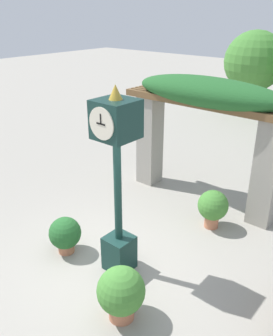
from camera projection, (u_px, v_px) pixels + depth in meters
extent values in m
plane|color=gray|center=(109.00, 262.00, 6.99)|extent=(60.00, 60.00, 0.00)
cube|color=#14332D|center=(119.00, 253.00, 6.70)|extent=(0.49, 0.49, 0.69)
cylinder|color=#14332D|center=(118.00, 192.00, 6.17)|extent=(0.14, 0.14, 1.90)
cylinder|color=gold|center=(117.00, 139.00, 5.77)|extent=(0.22, 0.22, 0.04)
cube|color=#14332D|center=(116.00, 119.00, 5.63)|extent=(0.63, 0.63, 0.63)
cylinder|color=beige|center=(101.00, 124.00, 5.41)|extent=(0.52, 0.02, 0.52)
cylinder|color=beige|center=(130.00, 115.00, 5.86)|extent=(0.52, 0.02, 0.52)
cube|color=black|center=(101.00, 124.00, 5.40)|extent=(0.18, 0.01, 0.02)
cube|color=black|center=(100.00, 119.00, 5.37)|extent=(0.02, 0.01, 0.16)
cone|color=gold|center=(115.00, 92.00, 5.46)|extent=(0.22, 0.22, 0.24)
cube|color=gray|center=(150.00, 140.00, 9.78)|extent=(0.53, 0.53, 2.46)
cube|color=gray|center=(267.00, 173.00, 7.82)|extent=(0.53, 0.53, 2.46)
cube|color=brown|center=(200.00, 105.00, 8.08)|extent=(4.44, 0.13, 0.16)
cube|color=brown|center=(204.00, 104.00, 8.20)|extent=(4.44, 0.13, 0.16)
cube|color=brown|center=(208.00, 102.00, 8.32)|extent=(4.44, 0.13, 0.16)
cube|color=brown|center=(212.00, 101.00, 8.45)|extent=(4.44, 0.13, 0.16)
ellipsoid|color=#235B28|center=(207.00, 92.00, 8.16)|extent=(3.80, 1.13, 0.70)
cylinder|color=#B26B4C|center=(211.00, 221.00, 8.05)|extent=(0.32, 0.32, 0.30)
sphere|color=#427F33|center=(213.00, 205.00, 7.89)|extent=(0.68, 0.68, 0.68)
cylinder|color=#B26B4C|center=(121.00, 311.00, 5.69)|extent=(0.41, 0.41, 0.26)
sphere|color=#427F33|center=(121.00, 291.00, 5.52)|extent=(0.77, 0.77, 0.77)
cylinder|color=#B26B4C|center=(66.00, 247.00, 7.24)|extent=(0.33, 0.33, 0.21)
sphere|color=#235B28|center=(65.00, 233.00, 7.10)|extent=(0.65, 0.65, 0.65)
cylinder|color=brown|center=(250.00, 98.00, 16.76)|extent=(0.28, 0.28, 1.42)
sphere|color=#427F33|center=(254.00, 61.00, 16.08)|extent=(2.71, 2.71, 2.71)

